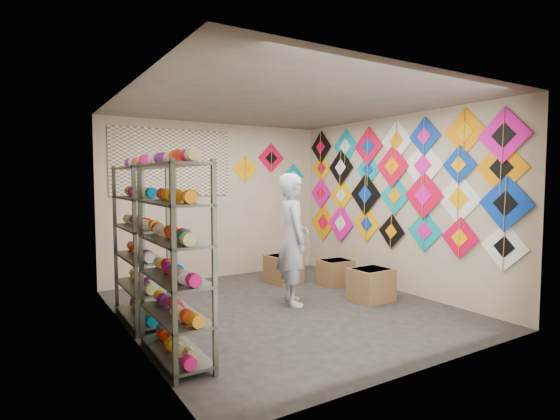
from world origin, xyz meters
TOP-DOWN VIEW (x-y plane):
  - ground at (0.00, 0.00)m, footprint 4.50×4.50m
  - room_walls at (0.00, 0.00)m, footprint 4.50×4.50m
  - shelf_rack_front at (-1.78, -0.85)m, footprint 0.40×1.10m
  - shelf_rack_back at (-1.78, 0.45)m, footprint 0.40×1.10m
  - string_spools at (-1.78, -0.20)m, footprint 0.12×2.36m
  - kite_wall_display at (1.98, -0.01)m, footprint 0.06×4.33m
  - back_wall_kites at (1.08, 2.24)m, footprint 1.54×0.02m
  - poster at (-0.80, 2.23)m, footprint 2.00×0.01m
  - shopkeeper at (0.21, 0.14)m, footprint 0.92×0.84m
  - carton_a at (1.24, -0.32)m, footprint 0.57×0.48m
  - carton_b at (1.40, 0.68)m, footprint 0.53×0.44m
  - carton_c at (0.76, 1.27)m, footprint 0.54×0.58m

SIDE VIEW (x-z plane):
  - ground at x=0.00m, z-range 0.00..0.00m
  - carton_b at x=1.40m, z-range 0.00..0.41m
  - carton_c at x=0.76m, z-range 0.00..0.46m
  - carton_a at x=1.24m, z-range 0.00..0.46m
  - shopkeeper at x=0.21m, z-range 0.00..1.81m
  - shelf_rack_front at x=-1.78m, z-range 0.00..1.90m
  - shelf_rack_back at x=-1.78m, z-range 0.00..1.90m
  - string_spools at x=-1.78m, z-range 0.99..1.11m
  - room_walls at x=0.00m, z-range -0.61..3.89m
  - kite_wall_display at x=1.98m, z-range 0.60..2.71m
  - back_wall_kites at x=1.08m, z-range 1.53..2.39m
  - poster at x=-0.80m, z-range 1.45..2.55m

